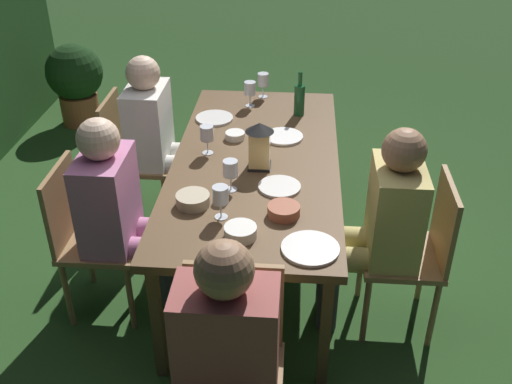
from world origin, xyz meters
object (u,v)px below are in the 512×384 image
Objects in this scene: bowl_olives at (193,199)px; dining_table at (256,167)px; person_in_cream at (159,134)px; plate_a at (279,187)px; bowl_dip at (240,231)px; lantern_centerpiece at (260,143)px; bowl_bread at (235,135)px; plate_b at (283,137)px; wine_glass_a at (263,81)px; chair_side_left_a at (416,248)px; bowl_salad at (284,210)px; plate_d at (214,118)px; chair_head_near at (232,356)px; wine_glass_e at (220,196)px; plate_c at (310,248)px; chair_side_right_a at (88,233)px; person_in_pink at (121,211)px; potted_plant_by_hedge at (75,80)px; wine_glass_c at (250,89)px; green_bottle_on_table at (299,99)px; person_in_rust at (225,368)px; person_in_mustard at (381,222)px; wine_glass_d at (207,135)px; wine_glass_b at (230,170)px; chair_side_right_b at (132,154)px.

dining_table is at bearing -28.83° from bowl_olives.
plate_a is (-0.75, -0.80, 0.10)m from person_in_cream.
person_in_cream reaches higher than bowl_dip.
bowl_bread is (0.33, 0.17, -0.13)m from lantern_centerpiece.
person_in_cream reaches higher than lantern_centerpiece.
wine_glass_a is at bearing 14.87° from plate_b.
chair_side_left_a is (-0.89, -1.51, -0.15)m from person_in_cream.
bowl_salad is (-0.25, -0.03, 0.02)m from plate_a.
dining_table is 8.34× the size of plate_d.
chair_head_near is at bearing -178.59° from bowl_dip.
plate_b is at bearing -16.73° from wine_glass_e.
lantern_centerpiece reaches higher than wine_glass_a.
wine_glass_e is at bearing -122.94° from bowl_olives.
wine_glass_e reaches higher than bowl_salad.
dining_table is at bearing 20.45° from plate_c.
bowl_dip reaches higher than plate_a.
chair_side_right_a is (0.79, 0.85, 0.00)m from chair_head_near.
lantern_centerpiece is 0.40m from bowl_bread.
potted_plant_by_hedge is at bearing 24.81° from person_in_pink.
dining_table is 0.98m from chair_side_right_a.
plate_d is (1.10, 0.19, -0.11)m from wine_glass_e.
wine_glass_c is at bearing 13.18° from plate_a.
chair_side_right_a is at bearing 47.09° from chair_head_near.
person_in_pink reaches higher than plate_c.
plate_d is (-0.11, 0.53, -0.10)m from green_bottle_on_table.
wine_glass_a is 0.76× the size of plate_a.
person_in_rust is at bearing 180.00° from dining_table.
person_in_mustard is 4.34× the size of lantern_centerpiece.
person_in_rust is 3.79m from potted_plant_by_hedge.
wine_glass_a is at bearing -25.31° from person_in_pink.
bowl_dip reaches higher than plate_c.
chair_side_right_a reaches higher than plate_b.
person_in_pink is 6.80× the size of wine_glass_d.
wine_glass_b is 0.36m from bowl_salad.
potted_plant_by_hedge is at bearing 31.51° from bowl_olives.
bowl_olives reaches higher than potted_plant_by_hedge.
lantern_centerpiece reaches higher than chair_side_right_b.
wine_glass_a is 0.18m from wine_glass_c.
wine_glass_d is at bearing 24.55° from wine_glass_b.
chair_side_left_a is 5.79× the size of bowl_dip.
bowl_olives is at bearing 92.47° from chair_side_left_a.
bowl_olives reaches higher than bowl_dip.
dining_table is 7.48× the size of lantern_centerpiece.
lantern_centerpiece is at bearing 60.52° from person_in_mustard.
person_in_mustard is at bearing -117.82° from wine_glass_d.
bowl_bread is at bearing 135.18° from green_bottle_on_table.
bowl_olives is 0.36m from bowl_dip.
bowl_bread is (0.69, -0.71, 0.26)m from chair_side_right_a.
wine_glass_a is at bearing -3.72° from wine_glass_b.
wine_glass_c is 1.32m from bowl_salad.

